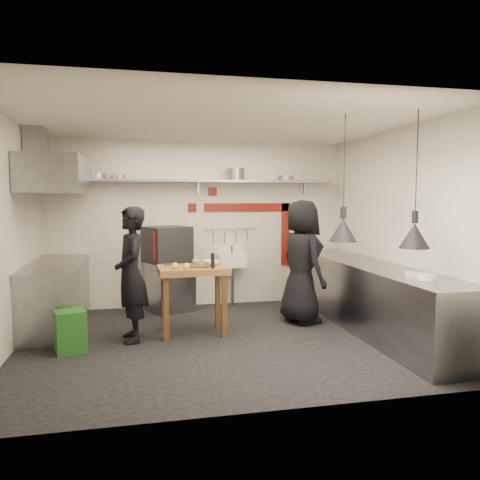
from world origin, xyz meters
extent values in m
plane|color=black|center=(0.00, 0.00, 0.00)|extent=(5.00, 5.00, 0.00)
plane|color=silver|center=(0.00, 0.00, 2.80)|extent=(5.00, 5.00, 0.00)
cube|color=silver|center=(0.00, 2.10, 1.40)|extent=(5.00, 0.04, 2.80)
cube|color=silver|center=(0.00, -2.10, 1.40)|extent=(5.00, 0.04, 2.80)
cube|color=silver|center=(-2.50, 0.00, 1.40)|extent=(0.04, 4.20, 2.80)
cube|color=silver|center=(2.50, 0.00, 1.40)|extent=(0.04, 4.20, 2.80)
cube|color=#671209|center=(0.95, 2.08, 1.68)|extent=(1.70, 0.02, 0.14)
cube|color=#671209|center=(1.55, 2.08, 1.20)|extent=(0.14, 0.02, 1.10)
cube|color=#671209|center=(0.25, 2.08, 1.95)|extent=(0.14, 0.02, 0.14)
cube|color=#671209|center=(-0.10, 2.08, 1.68)|extent=(0.14, 0.02, 0.14)
cube|color=slate|center=(0.00, 1.92, 2.12)|extent=(4.60, 0.34, 0.04)
cube|color=slate|center=(-1.90, 2.07, 2.02)|extent=(0.04, 0.06, 0.24)
cube|color=slate|center=(0.00, 2.07, 2.02)|extent=(0.04, 0.06, 0.24)
cube|color=slate|center=(1.90, 2.07, 2.02)|extent=(0.04, 0.06, 0.24)
cylinder|color=slate|center=(-1.63, 1.92, 2.19)|extent=(0.36, 0.36, 0.09)
cylinder|color=slate|center=(-1.30, 1.92, 2.18)|extent=(0.29, 0.29, 0.07)
cylinder|color=slate|center=(0.62, 1.92, 2.24)|extent=(0.34, 0.34, 0.20)
cylinder|color=slate|center=(1.50, 1.92, 2.18)|extent=(0.28, 0.28, 0.08)
cube|color=slate|center=(-0.51, 1.75, 0.40)|extent=(0.81, 0.78, 0.80)
cube|color=black|center=(-0.55, 1.75, 1.09)|extent=(0.83, 0.81, 0.58)
cube|color=#671209|center=(-0.57, 1.50, 1.09)|extent=(0.44, 0.22, 0.46)
cube|color=black|center=(-0.54, 1.48, 1.09)|extent=(0.31, 0.15, 0.34)
cube|color=white|center=(0.55, 1.92, 0.78)|extent=(0.46, 0.34, 0.22)
cylinder|color=slate|center=(0.55, 1.92, 0.96)|extent=(0.03, 0.03, 0.14)
cylinder|color=slate|center=(0.55, 1.88, 0.34)|extent=(0.06, 0.06, 0.66)
cylinder|color=slate|center=(0.55, 2.06, 1.32)|extent=(0.90, 0.02, 0.02)
cube|color=slate|center=(2.15, 0.00, 0.45)|extent=(0.70, 3.80, 0.90)
cube|color=slate|center=(2.15, 0.00, 0.92)|extent=(0.76, 3.90, 0.03)
cylinder|color=white|center=(2.12, -1.27, 0.96)|extent=(0.23, 0.23, 0.07)
cylinder|color=white|center=(2.10, -1.05, 0.96)|extent=(0.22, 0.22, 0.05)
cube|color=slate|center=(-2.15, 1.05, 0.45)|extent=(0.70, 1.90, 0.90)
cube|color=slate|center=(-2.15, 1.05, 0.92)|extent=(0.76, 2.00, 0.03)
cube|color=slate|center=(-2.10, 1.05, 2.15)|extent=(0.78, 1.60, 0.50)
cube|color=slate|center=(-2.35, 1.05, 2.55)|extent=(0.28, 0.28, 0.50)
cube|color=#1C561A|center=(-1.82, -0.05, 0.25)|extent=(0.42, 0.42, 0.50)
cube|color=#52341C|center=(-0.24, 0.30, 0.93)|extent=(0.37, 0.31, 0.02)
cylinder|color=black|center=(-0.06, 0.15, 1.02)|extent=(0.06, 0.06, 0.20)
sphere|color=yellow|center=(-0.54, 0.20, 0.96)|extent=(0.09, 0.09, 0.08)
sphere|color=yellow|center=(-0.40, 0.16, 0.96)|extent=(0.09, 0.09, 0.08)
sphere|color=#5D8E42|center=(-0.24, 0.45, 0.97)|extent=(0.14, 0.14, 0.11)
cube|color=slate|center=(-0.57, 0.49, 0.94)|extent=(0.20, 0.15, 0.03)
imported|color=white|center=(-0.03, 0.45, 0.95)|extent=(0.27, 0.27, 0.07)
imported|color=black|center=(-1.10, 0.23, 0.87)|extent=(0.50, 0.68, 1.73)
imported|color=black|center=(1.34, 0.63, 0.91)|extent=(0.76, 0.99, 1.81)
camera|label=1|loc=(-1.00, -5.84, 1.83)|focal=35.00mm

